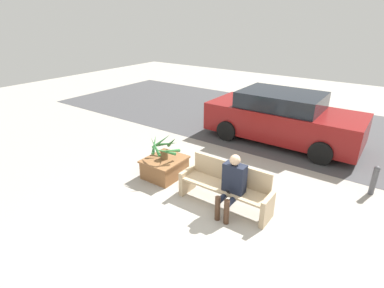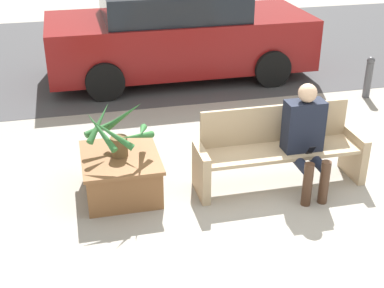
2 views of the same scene
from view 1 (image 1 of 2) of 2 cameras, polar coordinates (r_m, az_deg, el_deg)
The scene contains 8 objects.
ground_plane at distance 5.81m, azimuth 3.09°, elevation -14.05°, with size 30.00×30.00×0.00m, color #9E998E.
road_surface at distance 10.89m, azimuth 20.73°, elevation 2.89°, with size 20.00×6.00×0.01m, color #424244.
bench at distance 6.01m, azimuth 6.50°, elevation -7.98°, with size 1.90×0.50×0.87m.
person_seated at distance 5.66m, azimuth 7.64°, elevation -7.36°, with size 0.42×0.59×1.21m.
planter_box at distance 7.09m, azimuth -5.21°, elevation -4.31°, with size 0.82×0.94×0.46m.
potted_plant at distance 6.88m, azimuth -5.40°, elevation -0.74°, with size 0.74×0.76×0.57m.
parked_car at distance 9.27m, azimuth 16.78°, elevation 4.83°, with size 4.41×1.98×1.50m.
bollard_post at distance 7.41m, azimuth 31.39°, elevation -5.77°, with size 0.12×0.12×0.66m.
Camera 1 is at (2.44, -3.93, 3.52)m, focal length 28.00 mm.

